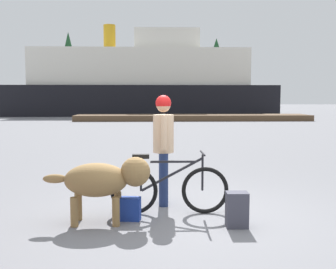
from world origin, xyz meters
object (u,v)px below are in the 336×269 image
bicycle (169,188)px  ferry_boat (142,84)px  handbag_pannier (129,209)px  dog (104,180)px  person_cyclist (163,139)px  backpack (237,210)px

bicycle → ferry_boat: 32.40m
handbag_pannier → dog: bearing=-159.8°
person_cyclist → backpack: (0.92, -1.14, -0.80)m
bicycle → ferry_boat: size_ratio=0.07×
bicycle → dog: (-0.87, -0.38, 0.21)m
handbag_pannier → ferry_boat: ferry_boat is taller
person_cyclist → dog: 1.29m
person_cyclist → backpack: bearing=-51.2°
backpack → handbag_pannier: backpack is taller
handbag_pannier → backpack: bearing=-14.1°
handbag_pannier → ferry_boat: size_ratio=0.01×
bicycle → person_cyclist: 0.84m
backpack → bicycle: bearing=144.1°
bicycle → backpack: 1.07m
bicycle → handbag_pannier: bicycle is taller
handbag_pannier → ferry_boat: 32.66m
ferry_boat → backpack: bearing=-86.4°
backpack → ferry_boat: bearing=93.6°
person_cyclist → bicycle: bearing=-83.4°
bicycle → backpack: bearing=-35.9°
bicycle → dog: bearing=-156.4°
person_cyclist → backpack: person_cyclist is taller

